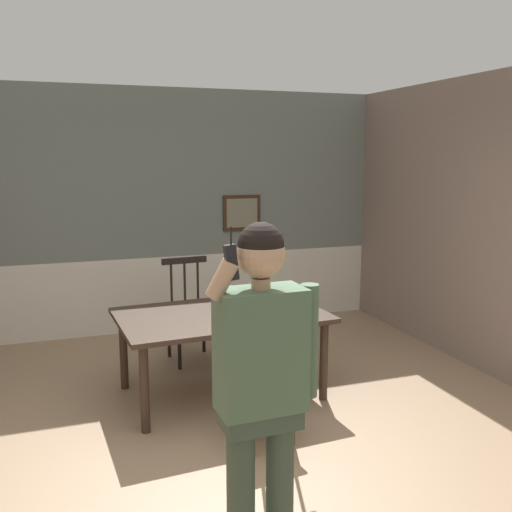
# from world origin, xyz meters

# --- Properties ---
(ground_plane) EXTENTS (7.15, 7.15, 0.00)m
(ground_plane) POSITION_xyz_m (0.00, 0.00, 0.00)
(ground_plane) COLOR #9E7F60
(room_back_partition) EXTENTS (5.36, 0.17, 2.80)m
(room_back_partition) POSITION_xyz_m (0.00, 3.25, 1.35)
(room_back_partition) COLOR slate
(room_back_partition) RESTS_ON ground_plane
(dining_table) EXTENTS (1.78, 1.19, 0.72)m
(dining_table) POSITION_xyz_m (0.12, 1.17, 0.65)
(dining_table) COLOR #38281E
(dining_table) RESTS_ON ground_plane
(chair_near_window) EXTENTS (0.50, 0.50, 1.02)m
(chair_near_window) POSITION_xyz_m (0.07, 2.10, 0.49)
(chair_near_window) COLOR black
(chair_near_window) RESTS_ON ground_plane
(chair_by_doorway) EXTENTS (0.45, 0.45, 1.01)m
(chair_by_doorway) POSITION_xyz_m (0.18, 0.24, 0.47)
(chair_by_doorway) COLOR #513823
(chair_by_doorway) RESTS_ON ground_plane
(person_figure) EXTENTS (0.57, 0.24, 1.75)m
(person_figure) POSITION_xyz_m (-0.26, -0.93, 1.02)
(person_figure) COLOR #3A493A
(person_figure) RESTS_ON ground_plane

